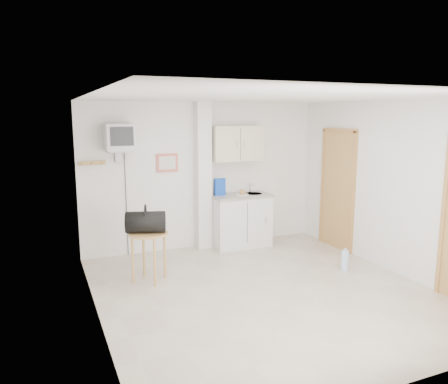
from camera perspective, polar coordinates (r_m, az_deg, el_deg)
name	(u,v)px	position (r m, az deg, el deg)	size (l,w,h in m)	color
ground	(265,291)	(5.90, 5.33, -12.78)	(4.50, 4.50, 0.00)	#BAAB97
room_envelope	(280,173)	(5.68, 7.28, 2.42)	(4.24, 4.54, 2.55)	white
kitchenette	(239,201)	(7.63, 2.02, -1.15)	(1.03, 0.58, 2.10)	silver
crt_television	(120,138)	(6.89, -13.49, 6.88)	(0.44, 0.45, 2.15)	slate
round_table	(148,240)	(6.13, -9.83, -6.23)	(0.54, 0.54, 0.69)	#BA8F45
duffel_bag	(146,222)	(6.07, -10.20, -3.86)	(0.60, 0.45, 0.40)	black
water_bottle	(345,260)	(6.82, 15.50, -8.58)	(0.11, 0.11, 0.33)	#B3CAEE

